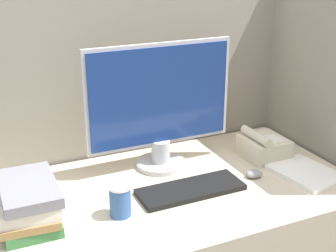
{
  "coord_description": "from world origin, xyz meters",
  "views": [
    {
      "loc": [
        -0.62,
        -1.02,
        1.62
      ],
      "look_at": [
        0.04,
        0.41,
        1.01
      ],
      "focal_mm": 50.0,
      "sensor_mm": 36.0,
      "label": 1
    }
  ],
  "objects_px": {
    "coffee_cup": "(120,200)",
    "book_stack": "(28,204)",
    "monitor": "(160,108)",
    "mouse": "(254,174)",
    "desk_telephone": "(264,147)",
    "keyboard": "(191,189)"
  },
  "relations": [
    {
      "from": "coffee_cup",
      "to": "book_stack",
      "type": "height_order",
      "value": "book_stack"
    },
    {
      "from": "coffee_cup",
      "to": "monitor",
      "type": "bearing_deg",
      "value": 46.59
    },
    {
      "from": "mouse",
      "to": "coffee_cup",
      "type": "bearing_deg",
      "value": -175.63
    },
    {
      "from": "coffee_cup",
      "to": "book_stack",
      "type": "bearing_deg",
      "value": 165.26
    },
    {
      "from": "mouse",
      "to": "book_stack",
      "type": "bearing_deg",
      "value": 177.86
    },
    {
      "from": "monitor",
      "to": "book_stack",
      "type": "xyz_separation_m",
      "value": [
        -0.56,
        -0.21,
        -0.18
      ]
    },
    {
      "from": "coffee_cup",
      "to": "desk_telephone",
      "type": "xyz_separation_m",
      "value": [
        0.71,
        0.18,
        -0.01
      ]
    },
    {
      "from": "coffee_cup",
      "to": "desk_telephone",
      "type": "relative_size",
      "value": 0.6
    },
    {
      "from": "keyboard",
      "to": "coffee_cup",
      "type": "distance_m",
      "value": 0.29
    },
    {
      "from": "coffee_cup",
      "to": "book_stack",
      "type": "distance_m",
      "value": 0.29
    },
    {
      "from": "keyboard",
      "to": "desk_telephone",
      "type": "distance_m",
      "value": 0.44
    },
    {
      "from": "book_stack",
      "to": "mouse",
      "type": "bearing_deg",
      "value": -2.14
    },
    {
      "from": "mouse",
      "to": "desk_telephone",
      "type": "xyz_separation_m",
      "value": [
        0.14,
        0.14,
        0.03
      ]
    },
    {
      "from": "monitor",
      "to": "mouse",
      "type": "relative_size",
      "value": 8.98
    },
    {
      "from": "monitor",
      "to": "desk_telephone",
      "type": "height_order",
      "value": "monitor"
    },
    {
      "from": "monitor",
      "to": "desk_telephone",
      "type": "relative_size",
      "value": 3.26
    },
    {
      "from": "mouse",
      "to": "coffee_cup",
      "type": "distance_m",
      "value": 0.57
    },
    {
      "from": "monitor",
      "to": "coffee_cup",
      "type": "height_order",
      "value": "monitor"
    },
    {
      "from": "mouse",
      "to": "coffee_cup",
      "type": "height_order",
      "value": "coffee_cup"
    },
    {
      "from": "monitor",
      "to": "coffee_cup",
      "type": "bearing_deg",
      "value": -133.41
    },
    {
      "from": "monitor",
      "to": "keyboard",
      "type": "xyz_separation_m",
      "value": [
        0.01,
        -0.25,
        -0.24
      ]
    },
    {
      "from": "book_stack",
      "to": "desk_telephone",
      "type": "distance_m",
      "value": 1.0
    }
  ]
}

